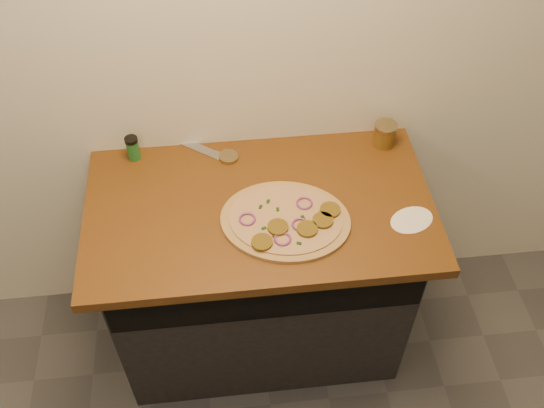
{
  "coord_description": "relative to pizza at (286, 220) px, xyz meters",
  "views": [
    {
      "loc": [
        -0.11,
        0.03,
        2.45
      ],
      "look_at": [
        0.04,
        1.37,
        0.95
      ],
      "focal_mm": 40.0,
      "sensor_mm": 36.0,
      "label": 1
    }
  ],
  "objects": [
    {
      "name": "flour_spill",
      "position": [
        0.42,
        -0.04,
        -0.01
      ],
      "size": [
        0.2,
        0.2,
        0.0
      ],
      "primitive_type": "cylinder",
      "rotation": [
        0.0,
        0.0,
        0.38
      ],
      "color": "white",
      "rests_on": "countertop"
    },
    {
      "name": "chefs_knife",
      "position": [
        -0.33,
        0.44,
        -0.01
      ],
      "size": [
        0.25,
        0.19,
        0.02
      ],
      "color": "#B7BAC1",
      "rests_on": "countertop"
    },
    {
      "name": "salsa_jar",
      "position": [
        0.41,
        0.35,
        0.04
      ],
      "size": [
        0.08,
        0.08,
        0.09
      ],
      "color": "#A21F10",
      "rests_on": "countertop"
    },
    {
      "name": "spice_shaker",
      "position": [
        -0.52,
        0.37,
        0.04
      ],
      "size": [
        0.05,
        0.05,
        0.1
      ],
      "color": "#21682A",
      "rests_on": "countertop"
    },
    {
      "name": "mason_jar_lid",
      "position": [
        -0.17,
        0.33,
        -0.0
      ],
      "size": [
        0.08,
        0.08,
        0.02
      ],
      "primitive_type": "cylinder",
      "rotation": [
        0.0,
        0.0,
        0.15
      ],
      "color": "#9C895B",
      "rests_on": "countertop"
    },
    {
      "name": "cabinet",
      "position": [
        -0.08,
        0.12,
        -0.48
      ],
      "size": [
        1.1,
        0.6,
        0.86
      ],
      "primitive_type": "cube",
      "color": "black",
      "rests_on": "ground"
    },
    {
      "name": "countertop",
      "position": [
        -0.08,
        0.09,
        -0.03
      ],
      "size": [
        1.2,
        0.7,
        0.04
      ],
      "primitive_type": "cube",
      "color": "brown",
      "rests_on": "cabinet"
    },
    {
      "name": "pizza",
      "position": [
        0.0,
        0.0,
        0.0
      ],
      "size": [
        0.51,
        0.51,
        0.03
      ],
      "color": "tan",
      "rests_on": "countertop"
    }
  ]
}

